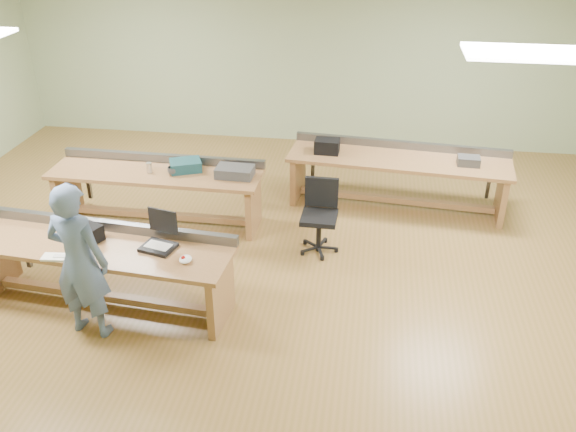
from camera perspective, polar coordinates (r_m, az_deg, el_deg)
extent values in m
plane|color=brown|center=(7.65, -2.38, -3.75)|extent=(10.00, 10.00, 0.00)
plane|color=silver|center=(6.56, -2.93, 18.99)|extent=(10.00, 10.00, 0.00)
cube|color=#91A27B|center=(10.74, 1.44, 14.62)|extent=(10.00, 0.04, 3.00)
cube|color=#91A27B|center=(3.71, -14.62, -16.88)|extent=(10.00, 0.04, 3.00)
cube|color=white|center=(5.13, 22.92, 13.82)|extent=(1.20, 0.50, 0.03)
cube|color=#9C6641|center=(6.72, -17.29, -2.89)|extent=(2.92, 1.00, 0.05)
cube|color=#9C6641|center=(6.41, -6.31, -7.28)|extent=(0.14, 0.67, 0.70)
cube|color=#9C6641|center=(7.05, -16.56, -7.23)|extent=(2.56, 0.32, 0.08)
cube|color=#57595F|center=(6.93, -16.05, -0.91)|extent=(2.86, 0.32, 0.11)
cube|color=#9C6641|center=(8.28, -12.30, 3.91)|extent=(2.85, 0.80, 0.05)
cube|color=#9C6641|center=(8.98, -19.95, 2.14)|extent=(0.09, 0.66, 0.70)
cube|color=#9C6641|center=(8.08, -3.25, 0.96)|extent=(0.09, 0.66, 0.70)
cube|color=#9C6641|center=(8.55, -11.87, 0.11)|extent=(2.54, 0.14, 0.08)
cube|color=#57595F|center=(8.53, -11.58, 5.35)|extent=(2.84, 0.12, 0.11)
cube|color=#9C6641|center=(8.65, 10.31, 5.21)|extent=(3.13, 1.09, 0.05)
cube|color=#9C6641|center=(8.97, 0.94, 3.94)|extent=(0.14, 0.72, 0.70)
cube|color=#9C6641|center=(8.86, 19.35, 1.92)|extent=(0.14, 0.72, 0.70)
cube|color=#9C6641|center=(8.91, 9.97, 1.52)|extent=(2.77, 0.35, 0.08)
cube|color=#57595F|center=(8.96, 10.54, 6.58)|extent=(3.06, 0.36, 0.11)
imported|color=slate|center=(6.32, -18.95, -4.04)|extent=(0.67, 0.49, 1.69)
cube|color=black|center=(6.49, -12.04, -2.89)|extent=(0.39, 0.35, 0.04)
cube|color=black|center=(6.46, -11.62, -0.44)|extent=(0.33, 0.10, 0.27)
cube|color=white|center=(6.60, -20.32, -3.66)|extent=(0.43, 0.17, 0.02)
ellipsoid|color=white|center=(6.22, -9.58, -4.01)|extent=(0.18, 0.19, 0.06)
cube|color=black|center=(6.81, -18.01, -1.46)|extent=(0.30, 0.25, 0.18)
cylinder|color=black|center=(7.64, 2.88, -1.78)|extent=(0.06, 0.06, 0.46)
cube|color=black|center=(7.52, 2.93, -0.14)|extent=(0.45, 0.45, 0.06)
cube|color=black|center=(7.59, 3.16, 2.25)|extent=(0.42, 0.06, 0.40)
cylinder|color=black|center=(7.75, 2.85, -3.05)|extent=(0.51, 0.51, 0.06)
cube|color=#143A41|center=(8.20, -9.56, 4.68)|extent=(0.49, 0.43, 0.14)
cube|color=#37373A|center=(7.95, -5.00, 4.15)|extent=(0.49, 0.32, 0.13)
imported|color=#37373A|center=(8.12, -10.73, 4.18)|extent=(0.18, 0.18, 0.11)
cylinder|color=silver|center=(8.24, -12.87, 4.44)|extent=(0.08, 0.08, 0.13)
cube|color=black|center=(8.66, 3.68, 6.54)|extent=(0.35, 0.26, 0.20)
cube|color=#37373A|center=(8.61, 16.54, 4.97)|extent=(0.30, 0.22, 0.12)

